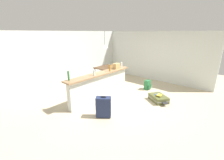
# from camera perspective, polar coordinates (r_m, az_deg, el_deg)

# --- Properties ---
(ground_plane) EXTENTS (13.00, 13.00, 0.05)m
(ground_plane) POSITION_cam_1_polar(r_m,az_deg,el_deg) (6.00, 3.02, -6.68)
(ground_plane) COLOR #BCAD8E
(wall_back) EXTENTS (6.60, 0.10, 2.50)m
(wall_back) POSITION_cam_1_polar(r_m,az_deg,el_deg) (7.82, -14.86, 8.24)
(wall_back) COLOR silver
(wall_back) RESTS_ON ground_plane
(wall_right) EXTENTS (0.10, 6.00, 2.50)m
(wall_right) POSITION_cam_1_polar(r_m,az_deg,el_deg) (8.32, 14.74, 8.78)
(wall_right) COLOR silver
(wall_right) RESTS_ON ground_plane
(partition_half_wall) EXTENTS (2.80, 0.20, 0.96)m
(partition_half_wall) POSITION_cam_1_polar(r_m,az_deg,el_deg) (5.74, -4.31, -2.44)
(partition_half_wall) COLOR silver
(partition_half_wall) RESTS_ON ground_plane
(bar_countertop) EXTENTS (2.96, 0.40, 0.05)m
(bar_countertop) POSITION_cam_1_polar(r_m,az_deg,el_deg) (5.59, -4.43, 2.43)
(bar_countertop) COLOR #93704C
(bar_countertop) RESTS_ON partition_half_wall
(bottle_green) EXTENTS (0.06, 0.06, 0.30)m
(bottle_green) POSITION_cam_1_polar(r_m,az_deg,el_deg) (4.85, -16.07, 1.57)
(bottle_green) COLOR #2D6B38
(bottle_green) RESTS_ON bar_countertop
(bottle_clear) EXTENTS (0.07, 0.07, 0.21)m
(bottle_clear) POSITION_cam_1_polar(r_m,az_deg,el_deg) (5.24, -6.81, 2.78)
(bottle_clear) COLOR silver
(bottle_clear) RESTS_ON bar_countertop
(bottle_amber) EXTENTS (0.07, 0.07, 0.25)m
(bottle_amber) POSITION_cam_1_polar(r_m,az_deg,el_deg) (5.79, -0.82, 4.55)
(bottle_amber) COLOR #9E661E
(bottle_amber) RESTS_ON bar_countertop
(bottle_white) EXTENTS (0.07, 0.07, 0.23)m
(bottle_white) POSITION_cam_1_polar(r_m,az_deg,el_deg) (6.45, 3.58, 5.75)
(bottle_white) COLOR silver
(bottle_white) RESTS_ON bar_countertop
(grocery_bag) EXTENTS (0.26, 0.18, 0.22)m
(grocery_bag) POSITION_cam_1_polar(r_m,az_deg,el_deg) (6.21, 1.61, 5.28)
(grocery_bag) COLOR tan
(grocery_bag) RESTS_ON bar_countertop
(dining_table) EXTENTS (1.10, 0.80, 0.74)m
(dining_table) POSITION_cam_1_polar(r_m,az_deg,el_deg) (7.83, -2.18, 4.31)
(dining_table) COLOR #4C331E
(dining_table) RESTS_ON ground_plane
(dining_chair_near_partition) EXTENTS (0.44, 0.44, 0.93)m
(dining_chair_near_partition) POSITION_cam_1_polar(r_m,az_deg,el_deg) (7.48, 0.83, 2.66)
(dining_chair_near_partition) COLOR #9E754C
(dining_chair_near_partition) RESTS_ON ground_plane
(pendant_lamp) EXTENTS (0.34, 0.34, 0.85)m
(pendant_lamp) POSITION_cam_1_polar(r_m,az_deg,el_deg) (7.70, -2.77, 12.55)
(pendant_lamp) COLOR black
(suitcase_flat_olive) EXTENTS (0.79, 0.88, 0.22)m
(suitcase_flat_olive) POSITION_cam_1_polar(r_m,az_deg,el_deg) (5.88, 17.12, -6.61)
(suitcase_flat_olive) COLOR #51562D
(suitcase_flat_olive) RESTS_ON ground_plane
(suitcase_upright_navy) EXTENTS (0.46, 0.50, 0.67)m
(suitcase_upright_navy) POSITION_cam_1_polar(r_m,az_deg,el_deg) (4.55, -3.20, -10.04)
(suitcase_upright_navy) COLOR #1E284C
(suitcase_upright_navy) RESTS_ON ground_plane
(backpack_green) EXTENTS (0.29, 0.27, 0.42)m
(backpack_green) POSITION_cam_1_polar(r_m,az_deg,el_deg) (6.90, 13.24, -1.84)
(backpack_green) COLOR #286B3D
(backpack_green) RESTS_ON ground_plane
(book_stack) EXTENTS (0.32, 0.27, 0.06)m
(book_stack) POSITION_cam_1_polar(r_m,az_deg,el_deg) (5.81, 17.24, -5.40)
(book_stack) COLOR #334C99
(book_stack) RESTS_ON suitcase_flat_olive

